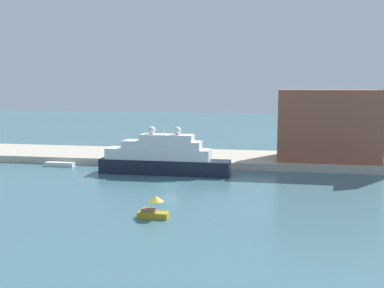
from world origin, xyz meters
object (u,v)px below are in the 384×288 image
object	(u,v)px
parked_car	(117,153)
person_figure	(134,154)
mooring_bollard	(200,160)
harbor_building	(327,125)
work_barge	(60,164)
large_yacht	(163,158)
small_motorboat	(154,209)

from	to	relation	value
parked_car	person_figure	bearing A→B (deg)	-25.25
person_figure	mooring_bollard	xyz separation A→B (m)	(14.57, -2.23, -0.39)
harbor_building	parked_car	distance (m)	45.21
work_barge	harbor_building	xyz separation A→B (m)	(54.32, 10.20, 8.21)
harbor_building	person_figure	size ratio (longest dim) A/B	13.01
harbor_building	mooring_bollard	world-z (taller)	harbor_building
work_barge	harbor_building	bearing A→B (deg)	10.64
harbor_building	mooring_bollard	xyz separation A→B (m)	(-25.36, -6.90, -6.86)
harbor_building	mooring_bollard	distance (m)	27.16
large_yacht	harbor_building	world-z (taller)	harbor_building
mooring_bollard	large_yacht	bearing A→B (deg)	-130.41
large_yacht	parked_car	xyz separation A→B (m)	(-13.28, 11.52, -1.09)
large_yacht	small_motorboat	xyz separation A→B (m)	(6.08, -28.62, -1.91)
harbor_building	small_motorboat	bearing A→B (deg)	-120.71
large_yacht	mooring_bollard	world-z (taller)	large_yacht
large_yacht	person_figure	distance (m)	12.67
small_motorboat	person_figure	bearing A→B (deg)	111.11
small_motorboat	harbor_building	size ratio (longest dim) A/B	0.19
harbor_building	parked_car	size ratio (longest dim) A/B	4.99
large_yacht	harbor_building	distance (m)	34.78
work_barge	harbor_building	world-z (taller)	harbor_building
harbor_building	parked_car	xyz separation A→B (m)	(-44.65, -2.44, -6.64)
parked_car	person_figure	xyz separation A→B (m)	(4.72, -2.23, 0.17)
small_motorboat	parked_car	xyz separation A→B (m)	(-19.36, 40.14, 0.82)
large_yacht	harbor_building	xyz separation A→B (m)	(31.37, 13.97, 5.55)
parked_car	mooring_bollard	world-z (taller)	parked_car
large_yacht	small_motorboat	size ratio (longest dim) A/B	6.37
large_yacht	mooring_bollard	distance (m)	9.37
parked_car	work_barge	bearing A→B (deg)	-141.25
small_motorboat	person_figure	xyz separation A→B (m)	(-14.63, 37.91, 0.99)
small_motorboat	mooring_bollard	xyz separation A→B (m)	(-0.06, 35.68, 0.60)
parked_car	person_figure	distance (m)	5.23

